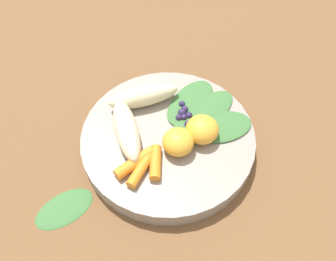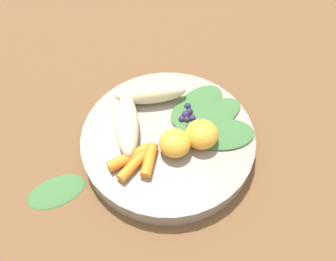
{
  "view_description": "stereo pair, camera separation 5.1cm",
  "coord_description": "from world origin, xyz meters",
  "px_view_note": "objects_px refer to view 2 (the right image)",
  "views": [
    {
      "loc": [
        0.15,
        -0.26,
        0.45
      ],
      "look_at": [
        0.0,
        0.0,
        0.04
      ],
      "focal_mm": 36.84,
      "sensor_mm": 36.0,
      "label": 1
    },
    {
      "loc": [
        0.19,
        -0.23,
        0.45
      ],
      "look_at": [
        0.0,
        0.0,
        0.04
      ],
      "focal_mm": 36.84,
      "sensor_mm": 36.0,
      "label": 2
    }
  ],
  "objects_px": {
    "banana_peeled_left": "(127,124)",
    "kale_leaf_stray": "(56,191)",
    "bowl": "(168,140)",
    "orange_segment_near": "(202,134)",
    "banana_peeled_right": "(151,93)"
  },
  "relations": [
    {
      "from": "banana_peeled_left",
      "to": "kale_leaf_stray",
      "type": "bearing_deg",
      "value": -54.98
    },
    {
      "from": "bowl",
      "to": "kale_leaf_stray",
      "type": "bearing_deg",
      "value": -113.17
    },
    {
      "from": "orange_segment_near",
      "to": "kale_leaf_stray",
      "type": "height_order",
      "value": "orange_segment_near"
    },
    {
      "from": "bowl",
      "to": "banana_peeled_left",
      "type": "height_order",
      "value": "banana_peeled_left"
    },
    {
      "from": "banana_peeled_left",
      "to": "orange_segment_near",
      "type": "xyz_separation_m",
      "value": [
        0.1,
        0.06,
        0.0
      ]
    },
    {
      "from": "kale_leaf_stray",
      "to": "banana_peeled_right",
      "type": "bearing_deg",
      "value": -156.66
    },
    {
      "from": "banana_peeled_left",
      "to": "orange_segment_near",
      "type": "relative_size",
      "value": 2.33
    },
    {
      "from": "bowl",
      "to": "banana_peeled_left",
      "type": "xyz_separation_m",
      "value": [
        -0.05,
        -0.03,
        0.03
      ]
    },
    {
      "from": "bowl",
      "to": "banana_peeled_left",
      "type": "bearing_deg",
      "value": -146.15
    },
    {
      "from": "bowl",
      "to": "banana_peeled_right",
      "type": "relative_size",
      "value": 2.34
    },
    {
      "from": "kale_leaf_stray",
      "to": "orange_segment_near",
      "type": "bearing_deg",
      "value": 173.29
    },
    {
      "from": "bowl",
      "to": "orange_segment_near",
      "type": "relative_size",
      "value": 5.44
    },
    {
      "from": "kale_leaf_stray",
      "to": "bowl",
      "type": "bearing_deg",
      "value": -178.15
    },
    {
      "from": "bowl",
      "to": "banana_peeled_right",
      "type": "xyz_separation_m",
      "value": [
        -0.06,
        0.03,
        0.03
      ]
    },
    {
      "from": "banana_peeled_right",
      "to": "orange_segment_near",
      "type": "relative_size",
      "value": 2.33
    }
  ]
}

